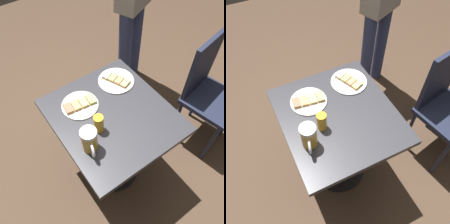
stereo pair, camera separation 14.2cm
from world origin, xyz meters
The scene contains 7 objects.
ground_plane centered at (0.00, 0.00, 0.00)m, with size 6.00×6.00×0.00m, color #4C3828.
cafe_table centered at (0.00, 0.00, 0.56)m, with size 0.67×0.74×0.74m.
plate_near centered at (0.12, -0.16, 0.75)m, with size 0.23×0.23×0.03m.
plate_far centered at (-0.18, -0.20, 0.74)m, with size 0.24×0.24×0.03m.
beer_mug centered at (0.23, 0.11, 0.81)m, with size 0.09×0.14×0.15m.
beer_glass_small centered at (0.12, 0.04, 0.79)m, with size 0.06×0.06×0.11m, color gold.
cafe_chair centered at (-0.78, 0.13, 0.56)m, with size 0.44×0.44×0.96m.
Camera 2 is at (0.38, 0.77, 1.89)m, focal length 38.67 mm.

